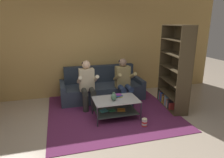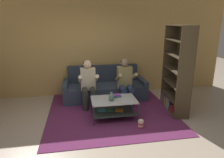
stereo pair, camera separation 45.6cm
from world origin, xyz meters
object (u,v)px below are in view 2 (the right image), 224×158
Objects in this scene: couch at (105,88)px; coffee_table at (113,106)px; book_stack at (116,96)px; vase at (111,97)px; person_seated_right at (125,80)px; popcorn_tub at (141,124)px; bookshelf at (177,78)px; person_seated_left at (88,82)px.

couch is 1.31m from coffee_table.
vase is at bearing -124.86° from book_stack.
person_seated_right reaches higher than couch.
person_seated_right is at bearing 58.36° from vase.
popcorn_tub is (0.54, -0.49, -0.45)m from vase.
bookshelf is at bearing 34.17° from popcorn_tub.
coffee_table is 0.25m from book_stack.
coffee_table is at bearing -88.82° from couch.
bookshelf reaches higher than couch.
book_stack is at bearing -120.51° from person_seated_right.
coffee_table is (0.51, -0.78, -0.35)m from person_seated_left.
popcorn_tub is (0.99, -1.34, -0.56)m from person_seated_left.
couch is 1.92× the size of person_seated_right.
vase is (-0.52, -0.85, -0.11)m from person_seated_right.
couch is 9.36× the size of book_stack.
couch is at bearing 91.18° from coffee_table.
vase is 1.01× the size of popcorn_tub.
bookshelf is at bearing -25.56° from person_seated_right.
person_seated_right is 0.58× the size of bookshelf.
vase reaches higher than popcorn_tub.
book_stack reaches higher than coffee_table.
vase is (0.45, -0.85, -0.11)m from person_seated_left.
person_seated_right is 0.76m from book_stack.
person_seated_right reaches higher than vase.
coffee_table is at bearing -120.65° from person_seated_right.
book_stack is at bearing -46.36° from person_seated_left.
couch reaches higher than book_stack.
vase is 0.09× the size of bookshelf.
person_seated_right is 1.00m from vase.
person_seated_right is at bearing 59.49° from book_stack.
person_seated_right is 4.87× the size of book_stack.
bookshelf is 1.56m from popcorn_tub.
vase is 0.27m from book_stack.
couch reaches higher than popcorn_tub.
couch is 1.40m from vase.
bookshelf is at bearing 9.74° from vase.
vase is 0.77× the size of book_stack.
person_seated_left is at bearing 165.43° from bookshelf.
popcorn_tub is (-1.15, -0.78, -0.72)m from bookshelf.
person_seated_right reaches higher than book_stack.
popcorn_tub is (0.39, -0.70, -0.39)m from book_stack.
couch reaches higher than vase.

